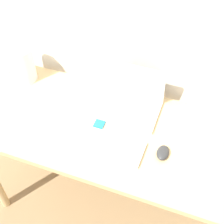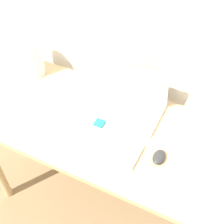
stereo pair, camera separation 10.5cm
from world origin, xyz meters
name	(u,v)px [view 1 (the left image)]	position (x,y,z in m)	size (l,w,h in m)	color
wall_back	(139,3)	(0.00, 0.68, 1.25)	(6.00, 0.05, 2.50)	silver
desk	(111,141)	(0.00, 0.31, 0.67)	(1.43, 0.62, 0.77)	tan
laptop	(131,100)	(0.04, 0.48, 0.83)	(0.31, 0.23, 0.25)	white
keyboard	(94,141)	(-0.05, 0.20, 0.78)	(0.48, 0.15, 0.02)	white
mouse	(163,153)	(0.28, 0.24, 0.79)	(0.06, 0.09, 0.03)	#2D2D2D
vase	(20,58)	(-0.59, 0.49, 0.91)	(0.14, 0.14, 0.29)	white
mp3_player	(99,124)	(-0.06, 0.31, 0.78)	(0.05, 0.05, 0.01)	#1E7FB7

